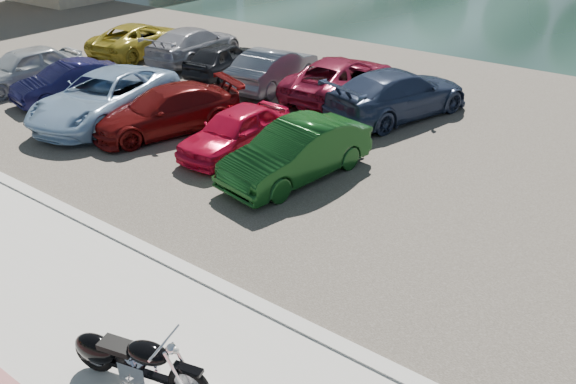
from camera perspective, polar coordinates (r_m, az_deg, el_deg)
name	(u,v)px	position (r m, az deg, el deg)	size (l,w,h in m)	color
ground	(124,345)	(9.96, -16.34, -14.72)	(200.00, 200.00, 0.00)	#595447
promenade	(71,381)	(9.57, -21.17, -17.50)	(60.00, 6.00, 0.10)	#BBB9B0
kerb	(207,281)	(10.87, -8.23, -8.93)	(60.00, 0.30, 0.14)	#BBB9B0
parking_lot	(411,133)	(17.54, 12.37, 5.85)	(60.00, 18.00, 0.04)	#3E3B32
motorcycle	(127,358)	(8.91, -16.03, -15.92)	(2.29, 0.93, 1.05)	black
car_0	(25,68)	(23.12, -25.19, 11.35)	(1.71, 4.24, 1.45)	#A5ACB1
car_1	(69,81)	(21.21, -21.37, 10.42)	(1.32, 3.78, 1.25)	#14133C
car_2	(105,97)	(18.83, -18.12, 9.17)	(2.46, 5.33, 1.48)	#92B4D5
car_3	(167,110)	(17.40, -12.23, 8.13)	(1.87, 4.61, 1.34)	#5E0D0D
car_4	(236,131)	(15.70, -5.35, 6.23)	(1.49, 3.71, 1.26)	red
car_5	(297,152)	(14.17, 0.88, 4.10)	(1.49, 4.29, 1.41)	#113E15
car_6	(140,39)	(26.28, -14.79, 14.83)	(2.24, 4.85, 1.35)	gold
car_7	(194,44)	(24.73, -9.51, 14.59)	(1.97, 4.85, 1.41)	#9E9EA6
car_8	(223,58)	(22.66, -6.57, 13.33)	(1.52, 3.78, 1.29)	black
car_9	(274,68)	(21.03, -1.47, 12.47)	(1.50, 4.30, 1.42)	slate
car_10	(341,78)	(20.00, 5.37, 11.48)	(2.35, 5.10, 1.42)	maroon
car_11	(398,93)	(18.52, 11.10, 9.80)	(2.12, 5.21, 1.51)	#2A3653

